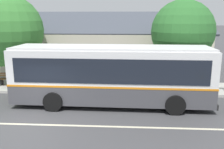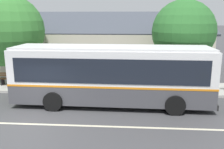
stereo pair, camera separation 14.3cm
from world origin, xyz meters
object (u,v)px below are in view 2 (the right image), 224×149
at_px(street_tree_primary, 185,33).
at_px(street_tree_secondary, 7,33).
at_px(bench_by_building, 12,79).
at_px(transit_bus, 112,74).

height_order(street_tree_primary, street_tree_secondary, street_tree_secondary).
bearing_deg(bench_by_building, transit_bus, -22.53).
distance_m(street_tree_primary, street_tree_secondary, 12.00).
distance_m(bench_by_building, street_tree_secondary, 3.18).
bearing_deg(street_tree_primary, street_tree_secondary, -178.52).
height_order(transit_bus, street_tree_primary, street_tree_primary).
bearing_deg(street_tree_secondary, bench_by_building, -62.41).
distance_m(transit_bus, street_tree_secondary, 8.49).
relative_size(transit_bus, bench_by_building, 5.98).
bearing_deg(transit_bus, bench_by_building, 157.47).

